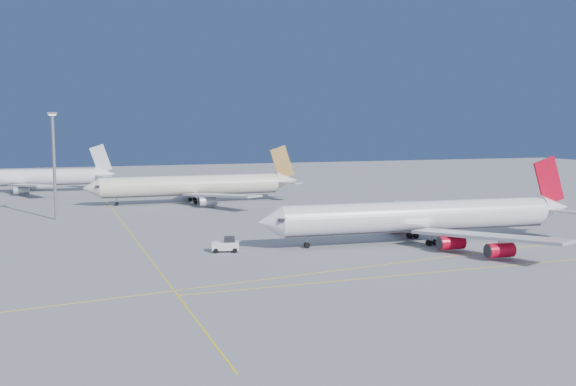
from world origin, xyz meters
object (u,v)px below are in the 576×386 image
object	(u,v)px
airliner_third	(25,178)
pushback_tug	(226,245)
airliner_virgin	(425,216)
light_mast	(54,157)
airliner_etihad	(196,185)

from	to	relation	value
airliner_third	pushback_tug	world-z (taller)	airliner_third
airliner_virgin	airliner_third	size ratio (longest dim) A/B	1.09
airliner_virgin	light_mast	distance (m)	79.58
airliner_third	pushback_tug	distance (m)	119.47
airliner_etihad	airliner_third	bearing A→B (deg)	134.25
airliner_third	light_mast	bearing A→B (deg)	-77.98
airliner_virgin	airliner_etihad	bearing A→B (deg)	113.53
pushback_tug	airliner_virgin	bearing A→B (deg)	9.85
airliner_virgin	airliner_third	xyz separation A→B (m)	(-68.71, 117.69, -0.00)
airliner_etihad	airliner_virgin	bearing A→B (deg)	-70.07
light_mast	airliner_third	bearing A→B (deg)	97.22
airliner_virgin	airliner_etihad	world-z (taller)	airliner_etihad
airliner_etihad	airliner_third	xyz separation A→B (m)	(-43.77, 46.08, -0.13)
pushback_tug	light_mast	distance (m)	55.71
airliner_virgin	pushback_tug	bearing A→B (deg)	179.16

